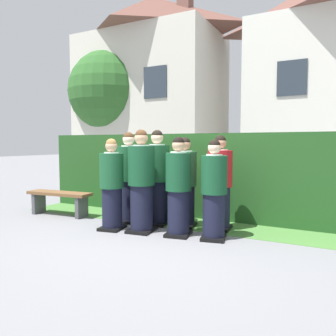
{
  "coord_description": "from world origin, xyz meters",
  "views": [
    {
      "loc": [
        2.58,
        -4.64,
        1.47
      ],
      "look_at": [
        0.0,
        0.3,
        1.05
      ],
      "focal_mm": 35.42,
      "sensor_mm": 36.0,
      "label": 1
    }
  ],
  "objects_px": {
    "student_front_row_2": "(178,189)",
    "student_front_row_3": "(214,192)",
    "student_rear_row_0": "(129,179)",
    "student_front_row_1": "(141,183)",
    "student_rear_row_2": "(185,184)",
    "student_rear_row_1": "(157,180)",
    "student_in_red_blazer": "(220,185)",
    "wooden_bench": "(59,198)",
    "student_front_row_0": "(112,186)"
  },
  "relations": [
    {
      "from": "student_front_row_0",
      "to": "student_in_red_blazer",
      "type": "height_order",
      "value": "student_in_red_blazer"
    },
    {
      "from": "student_rear_row_1",
      "to": "student_rear_row_2",
      "type": "relative_size",
      "value": 1.08
    },
    {
      "from": "student_front_row_0",
      "to": "wooden_bench",
      "type": "relative_size",
      "value": 1.09
    },
    {
      "from": "student_front_row_0",
      "to": "student_front_row_2",
      "type": "distance_m",
      "value": 1.18
    },
    {
      "from": "student_front_row_3",
      "to": "student_rear_row_1",
      "type": "bearing_deg",
      "value": 161.04
    },
    {
      "from": "student_front_row_1",
      "to": "student_front_row_3",
      "type": "distance_m",
      "value": 1.22
    },
    {
      "from": "student_rear_row_2",
      "to": "wooden_bench",
      "type": "height_order",
      "value": "student_rear_row_2"
    },
    {
      "from": "student_rear_row_1",
      "to": "student_in_red_blazer",
      "type": "xyz_separation_m",
      "value": [
        1.12,
        0.16,
        -0.05
      ]
    },
    {
      "from": "student_rear_row_1",
      "to": "student_in_red_blazer",
      "type": "distance_m",
      "value": 1.14
    },
    {
      "from": "student_front_row_1",
      "to": "student_rear_row_0",
      "type": "xyz_separation_m",
      "value": [
        -0.59,
        0.49,
        -0.01
      ]
    },
    {
      "from": "student_rear_row_1",
      "to": "student_rear_row_2",
      "type": "bearing_deg",
      "value": 7.72
    },
    {
      "from": "student_rear_row_2",
      "to": "student_front_row_2",
      "type": "bearing_deg",
      "value": -75.34
    },
    {
      "from": "student_front_row_1",
      "to": "student_rear_row_1",
      "type": "relative_size",
      "value": 0.99
    },
    {
      "from": "student_front_row_1",
      "to": "wooden_bench",
      "type": "distance_m",
      "value": 2.21
    },
    {
      "from": "student_front_row_1",
      "to": "student_front_row_2",
      "type": "xyz_separation_m",
      "value": [
        0.64,
        0.07,
        -0.06
      ]
    },
    {
      "from": "student_in_red_blazer",
      "to": "student_front_row_0",
      "type": "bearing_deg",
      "value": -152.89
    },
    {
      "from": "student_front_row_1",
      "to": "student_rear_row_1",
      "type": "distance_m",
      "value": 0.57
    },
    {
      "from": "student_rear_row_0",
      "to": "wooden_bench",
      "type": "distance_m",
      "value": 1.64
    },
    {
      "from": "student_front_row_1",
      "to": "wooden_bench",
      "type": "height_order",
      "value": "student_front_row_1"
    },
    {
      "from": "student_front_row_3",
      "to": "student_rear_row_2",
      "type": "height_order",
      "value": "student_rear_row_2"
    },
    {
      "from": "student_in_red_blazer",
      "to": "student_front_row_2",
      "type": "bearing_deg",
      "value": -125.28
    },
    {
      "from": "student_rear_row_1",
      "to": "student_front_row_2",
      "type": "bearing_deg",
      "value": -36.63
    },
    {
      "from": "student_rear_row_0",
      "to": "student_rear_row_1",
      "type": "relative_size",
      "value": 0.98
    },
    {
      "from": "student_front_row_2",
      "to": "student_rear_row_0",
      "type": "xyz_separation_m",
      "value": [
        -1.23,
        0.42,
        0.05
      ]
    },
    {
      "from": "student_rear_row_0",
      "to": "student_rear_row_2",
      "type": "distance_m",
      "value": 1.09
    },
    {
      "from": "student_front_row_2",
      "to": "student_rear_row_2",
      "type": "distance_m",
      "value": 0.58
    },
    {
      "from": "student_front_row_1",
      "to": "student_rear_row_2",
      "type": "distance_m",
      "value": 0.81
    },
    {
      "from": "student_front_row_0",
      "to": "student_front_row_3",
      "type": "height_order",
      "value": "student_front_row_0"
    },
    {
      "from": "student_front_row_1",
      "to": "student_front_row_2",
      "type": "relative_size",
      "value": 1.08
    },
    {
      "from": "student_front_row_2",
      "to": "student_front_row_3",
      "type": "xyz_separation_m",
      "value": [
        0.57,
        0.07,
        -0.02
      ]
    },
    {
      "from": "student_rear_row_1",
      "to": "student_front_row_3",
      "type": "bearing_deg",
      "value": -18.96
    },
    {
      "from": "student_front_row_2",
      "to": "student_front_row_3",
      "type": "relative_size",
      "value": 1.03
    },
    {
      "from": "student_rear_row_0",
      "to": "student_rear_row_2",
      "type": "relative_size",
      "value": 1.06
    },
    {
      "from": "student_front_row_3",
      "to": "student_in_red_blazer",
      "type": "relative_size",
      "value": 0.95
    },
    {
      "from": "student_in_red_blazer",
      "to": "wooden_bench",
      "type": "distance_m",
      "value": 3.31
    },
    {
      "from": "student_front_row_0",
      "to": "student_in_red_blazer",
      "type": "xyz_separation_m",
      "value": [
        1.63,
        0.83,
        0.03
      ]
    },
    {
      "from": "student_front_row_3",
      "to": "student_rear_row_0",
      "type": "xyz_separation_m",
      "value": [
        -1.8,
        0.35,
        0.07
      ]
    },
    {
      "from": "student_front_row_2",
      "to": "student_rear_row_0",
      "type": "bearing_deg",
      "value": 161.07
    },
    {
      "from": "student_front_row_2",
      "to": "student_front_row_1",
      "type": "bearing_deg",
      "value": -173.44
    },
    {
      "from": "student_front_row_3",
      "to": "student_in_red_blazer",
      "type": "height_order",
      "value": "student_in_red_blazer"
    },
    {
      "from": "student_front_row_3",
      "to": "wooden_bench",
      "type": "distance_m",
      "value": 3.38
    },
    {
      "from": "student_front_row_3",
      "to": "student_front_row_2",
      "type": "bearing_deg",
      "value": -173.03
    },
    {
      "from": "student_front_row_0",
      "to": "student_front_row_2",
      "type": "xyz_separation_m",
      "value": [
        1.17,
        0.18,
        0.01
      ]
    },
    {
      "from": "student_front_row_2",
      "to": "student_front_row_3",
      "type": "distance_m",
      "value": 0.57
    },
    {
      "from": "student_rear_row_0",
      "to": "student_rear_row_1",
      "type": "distance_m",
      "value": 0.57
    },
    {
      "from": "student_front_row_0",
      "to": "student_rear_row_2",
      "type": "xyz_separation_m",
      "value": [
        1.02,
        0.74,
        0.01
      ]
    },
    {
      "from": "student_front_row_2",
      "to": "wooden_bench",
      "type": "distance_m",
      "value": 2.82
    },
    {
      "from": "student_in_red_blazer",
      "to": "student_front_row_3",
      "type": "bearing_deg",
      "value": -79.73
    },
    {
      "from": "student_front_row_2",
      "to": "student_rear_row_1",
      "type": "height_order",
      "value": "student_rear_row_1"
    },
    {
      "from": "student_rear_row_2",
      "to": "student_in_red_blazer",
      "type": "height_order",
      "value": "student_in_red_blazer"
    }
  ]
}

